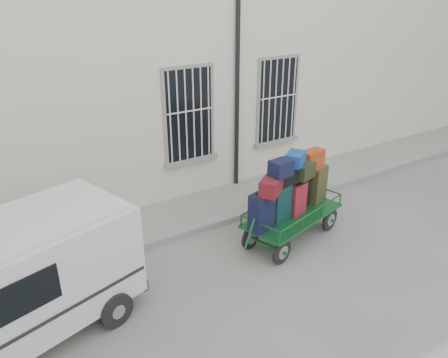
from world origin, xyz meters
TOP-DOWN VIEW (x-y plane):
  - ground at (0.00, 0.00)m, footprint 80.00×80.00m
  - building at (0.00, 5.50)m, footprint 24.00×5.15m
  - sidewalk at (0.00, 2.20)m, footprint 24.00×1.70m
  - luggage_cart at (0.47, 0.13)m, footprint 2.80×1.60m
  - van at (-5.07, 0.01)m, footprint 4.22×2.68m

SIDE VIEW (x-z plane):
  - ground at x=0.00m, z-range 0.00..0.00m
  - sidewalk at x=0.00m, z-range 0.00..0.15m
  - luggage_cart at x=0.47m, z-range 0.05..2.07m
  - van at x=-5.07m, z-range 0.14..2.13m
  - building at x=0.00m, z-range 0.00..6.00m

